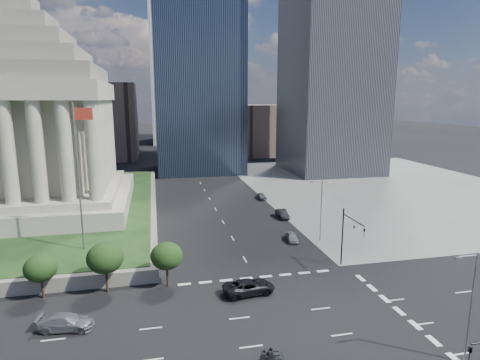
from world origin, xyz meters
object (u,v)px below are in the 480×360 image
object	(u,v)px
parked_sedan_mid	(282,214)
flagpole	(79,169)
street_lamp_north	(320,207)
motorcycle_trail	(263,359)
pickup_truck	(249,287)
motorcycle_lead	(270,358)
street_lamp_south	(470,302)
traffic_signal_ne	(349,232)
parked_sedan_near	(292,237)
war_memorial	(27,104)
parked_sedan_far	(261,196)
suv_grey	(66,322)

from	to	relation	value
parked_sedan_mid	flagpole	bearing A→B (deg)	-155.45
street_lamp_north	motorcycle_trail	size ratio (longest dim) A/B	4.18
pickup_truck	motorcycle_lead	xyz separation A→B (m)	(-1.40, -13.30, 0.15)
motorcycle_lead	street_lamp_south	bearing A→B (deg)	-3.52
street_lamp_south	pickup_truck	distance (m)	22.54
street_lamp_south	parked_sedan_mid	size ratio (longest dim) A/B	2.13
traffic_signal_ne	parked_sedan_near	xyz separation A→B (m)	(-3.50, 11.98, -4.57)
pickup_truck	parked_sedan_near	size ratio (longest dim) A/B	1.52
motorcycle_lead	war_memorial	bearing A→B (deg)	126.74
parked_sedan_far	street_lamp_north	bearing A→B (deg)	-87.58
traffic_signal_ne	street_lamp_north	bearing A→B (deg)	85.81
traffic_signal_ne	street_lamp_south	distance (m)	19.72
street_lamp_south	parked_sedan_far	bearing A→B (deg)	91.77
pickup_truck	parked_sedan_mid	world-z (taller)	pickup_truck
suv_grey	parked_sedan_mid	distance (m)	45.45
traffic_signal_ne	parked_sedan_far	bearing A→B (deg)	91.45
suv_grey	parked_sedan_far	size ratio (longest dim) A/B	1.33
street_lamp_north	parked_sedan_mid	xyz separation A→B (m)	(-1.83, 13.23, -4.89)
parked_sedan_near	motorcycle_trail	size ratio (longest dim) A/B	1.67
motorcycle_lead	suv_grey	bearing A→B (deg)	156.89
war_memorial	parked_sedan_far	distance (m)	50.27
motorcycle_lead	motorcycle_trail	bearing A→B (deg)	173.27
street_lamp_south	pickup_truck	size ratio (longest dim) A/B	1.65
street_lamp_north	parked_sedan_near	xyz separation A→B (m)	(-4.33, 0.67, -4.98)
parked_sedan_mid	motorcycle_trail	distance (m)	44.13
motorcycle_trail	street_lamp_south	bearing A→B (deg)	-2.44
flagpole	street_lamp_south	bearing A→B (deg)	-40.47
traffic_signal_ne	motorcycle_lead	bearing A→B (deg)	-132.75
street_lamp_north	war_memorial	bearing A→B (deg)	154.08
war_memorial	pickup_truck	world-z (taller)	war_memorial
flagpole	pickup_truck	distance (m)	27.34
suv_grey	parked_sedan_far	bearing A→B (deg)	-25.78
traffic_signal_ne	war_memorial	bearing A→B (deg)	143.58
flagpole	street_lamp_south	xyz separation A→B (m)	(35.16, -30.00, -7.45)
flagpole	parked_sedan_near	world-z (taller)	flagpole
traffic_signal_ne	street_lamp_north	size ratio (longest dim) A/B	0.80
street_lamp_north	suv_grey	xyz separation A→B (m)	(-34.44, -18.42, -4.88)
traffic_signal_ne	parked_sedan_mid	distance (m)	24.96
parked_sedan_mid	motorcycle_trail	xyz separation A→B (m)	(-15.24, -41.41, 0.12)
traffic_signal_ne	motorcycle_trail	xyz separation A→B (m)	(-16.24, -16.87, -4.36)
street_lamp_north	parked_sedan_mid	size ratio (longest dim) A/B	2.13
motorcycle_lead	parked_sedan_mid	bearing A→B (deg)	76.26
street_lamp_south	pickup_truck	world-z (taller)	street_lamp_south
suv_grey	parked_sedan_mid	bearing A→B (deg)	-36.73
street_lamp_south	parked_sedan_far	xyz separation A→B (m)	(-1.83, 59.31, -4.97)
parked_sedan_near	flagpole	bearing A→B (deg)	-170.26
pickup_truck	parked_sedan_far	distance (m)	45.31
street_lamp_south	motorcycle_trail	xyz separation A→B (m)	(-17.07, 2.82, -4.77)
parked_sedan_mid	parked_sedan_far	world-z (taller)	parked_sedan_mid
parked_sedan_far	suv_grey	bearing A→B (deg)	-126.19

